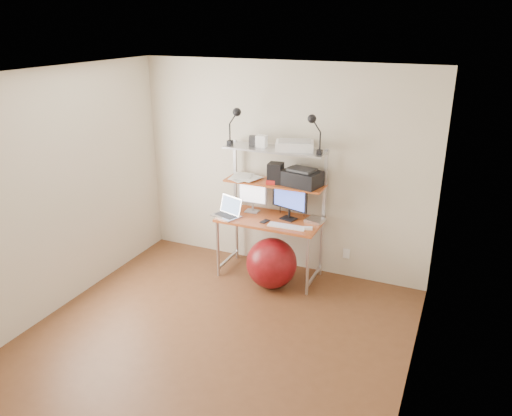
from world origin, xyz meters
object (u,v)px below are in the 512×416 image
(monitor_silver, at_px, (253,195))
(monitor_black, at_px, (290,199))
(laptop, at_px, (228,212))
(exercise_ball, at_px, (272,263))
(printer, at_px, (302,178))

(monitor_silver, bearing_deg, monitor_black, -6.64)
(monitor_silver, distance_m, laptop, 0.36)
(exercise_ball, bearing_deg, laptop, 168.30)
(monitor_silver, distance_m, exercise_ball, 0.86)
(exercise_ball, bearing_deg, monitor_black, 74.98)
(monitor_black, distance_m, printer, 0.30)
(printer, relative_size, exercise_ball, 0.81)
(printer, bearing_deg, monitor_silver, -168.48)
(laptop, height_order, printer, printer)
(monitor_black, height_order, exercise_ball, monitor_black)
(monitor_black, bearing_deg, printer, 34.99)
(laptop, bearing_deg, printer, 36.26)
(laptop, relative_size, exercise_ball, 0.67)
(monitor_black, relative_size, laptop, 1.22)
(monitor_black, height_order, printer, printer)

